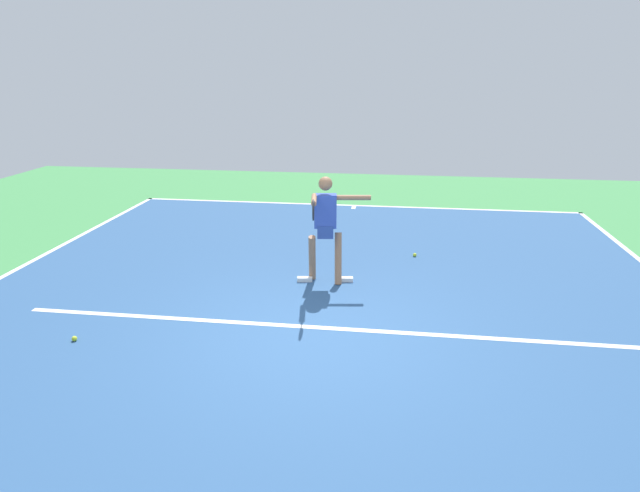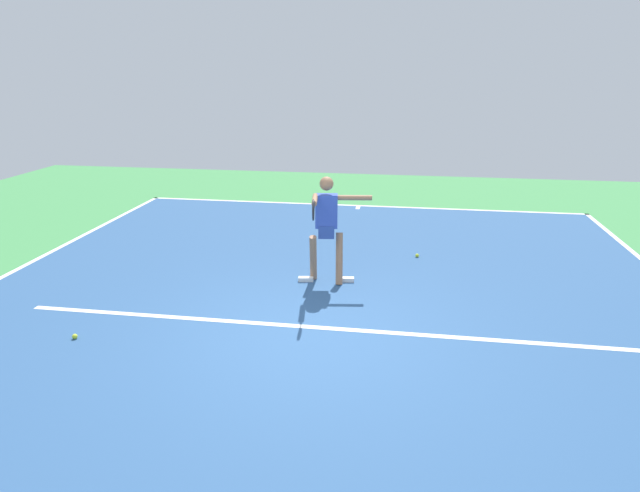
{
  "view_description": "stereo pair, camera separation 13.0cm",
  "coord_description": "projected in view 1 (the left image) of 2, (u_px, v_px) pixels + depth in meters",
  "views": [
    {
      "loc": [
        -0.93,
        6.13,
        3.26
      ],
      "look_at": [
        0.04,
        -0.91,
        0.9
      ],
      "focal_mm": 30.2,
      "sensor_mm": 36.0,
      "label": 1
    },
    {
      "loc": [
        -1.05,
        6.11,
        3.26
      ],
      "look_at": [
        0.04,
        -0.91,
        0.9
      ],
      "focal_mm": 30.2,
      "sensor_mm": 36.0,
      "label": 2
    }
  ],
  "objects": [
    {
      "name": "tennis_ball_near_service_line",
      "position": [
        415.0,
        255.0,
        9.75
      ],
      "size": [
        0.07,
        0.07,
        0.07
      ],
      "primitive_type": "sphere",
      "color": "#CCE033",
      "rests_on": "ground_plane"
    },
    {
      "name": "court_line_service",
      "position": [
        316.0,
        327.0,
        7.1
      ],
      "size": [
        8.11,
        0.1,
        0.01
      ],
      "primitive_type": "cube",
      "color": "white",
      "rests_on": "ground_plane"
    },
    {
      "name": "court_surface",
      "position": [
        314.0,
        334.0,
        6.91
      ],
      "size": [
        10.81,
        13.85,
        0.0
      ],
      "primitive_type": "cube",
      "color": "#2D5484",
      "rests_on": "ground_plane"
    },
    {
      "name": "court_line_centre_mark",
      "position": [
        354.0,
        207.0,
        13.19
      ],
      "size": [
        0.1,
        0.3,
        0.01
      ],
      "primitive_type": "cube",
      "color": "white",
      "rests_on": "ground_plane"
    },
    {
      "name": "tennis_player",
      "position": [
        326.0,
        224.0,
        8.29
      ],
      "size": [
        1.14,
        1.25,
        1.72
      ],
      "rotation": [
        0.0,
        0.0,
        0.13
      ],
      "color": "#9E7051",
      "rests_on": "ground_plane"
    },
    {
      "name": "tennis_ball_far_corner",
      "position": [
        74.0,
        339.0,
        6.74
      ],
      "size": [
        0.07,
        0.07,
        0.07
      ],
      "primitive_type": "sphere",
      "color": "#CCE033",
      "rests_on": "ground_plane"
    },
    {
      "name": "court_line_baseline_near",
      "position": [
        354.0,
        205.0,
        13.38
      ],
      "size": [
        10.81,
        0.1,
        0.01
      ],
      "primitive_type": "cube",
      "color": "white",
      "rests_on": "ground_plane"
    },
    {
      "name": "ground_plane",
      "position": [
        314.0,
        335.0,
        6.91
      ],
      "size": [
        22.18,
        22.18,
        0.0
      ],
      "primitive_type": "plane",
      "color": "#428E4C"
    }
  ]
}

